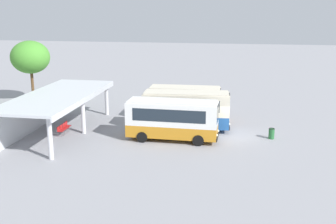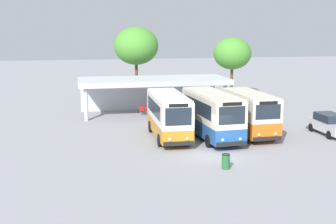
{
  "view_description": "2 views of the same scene",
  "coord_description": "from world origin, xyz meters",
  "px_view_note": "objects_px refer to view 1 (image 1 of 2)",
  "views": [
    {
      "loc": [
        -34.22,
        -0.31,
        10.77
      ],
      "look_at": [
        1.19,
        5.93,
        1.52
      ],
      "focal_mm": 44.14,
      "sensor_mm": 36.0,
      "label": 1
    },
    {
      "loc": [
        -8.83,
        -28.4,
        8.31
      ],
      "look_at": [
        -1.96,
        6.06,
        1.81
      ],
      "focal_mm": 49.9,
      "sensor_mm": 36.0,
      "label": 2
    }
  ],
  "objects_px": {
    "waiting_chair_middle_seat": "(65,127)",
    "waiting_chair_end_by_column": "(60,130)",
    "waiting_chair_second_from_end": "(62,129)",
    "litter_bin_apron": "(272,133)",
    "city_bus_nearest_orange": "(172,119)",
    "waiting_chair_fourth_seat": "(67,125)",
    "city_bus_middle_cream": "(185,102)",
    "city_bus_second_in_row": "(186,109)",
    "parked_car_flank": "(202,99)"
  },
  "relations": [
    {
      "from": "city_bus_nearest_orange",
      "to": "waiting_chair_fourth_seat",
      "type": "xyz_separation_m",
      "value": [
        1.02,
        9.65,
        -1.33
      ]
    },
    {
      "from": "waiting_chair_end_by_column",
      "to": "waiting_chair_fourth_seat",
      "type": "bearing_deg",
      "value": 1.0
    },
    {
      "from": "city_bus_middle_cream",
      "to": "waiting_chair_second_from_end",
      "type": "height_order",
      "value": "city_bus_middle_cream"
    },
    {
      "from": "city_bus_middle_cream",
      "to": "litter_bin_apron",
      "type": "height_order",
      "value": "city_bus_middle_cream"
    },
    {
      "from": "waiting_chair_middle_seat",
      "to": "waiting_chair_end_by_column",
      "type": "bearing_deg",
      "value": 178.78
    },
    {
      "from": "city_bus_second_in_row",
      "to": "parked_car_flank",
      "type": "xyz_separation_m",
      "value": [
        9.37,
        -0.49,
        -1.08
      ]
    },
    {
      "from": "city_bus_nearest_orange",
      "to": "city_bus_second_in_row",
      "type": "bearing_deg",
      "value": -13.0
    },
    {
      "from": "city_bus_middle_cream",
      "to": "litter_bin_apron",
      "type": "xyz_separation_m",
      "value": [
        -4.45,
        -7.93,
        -1.37
      ]
    },
    {
      "from": "city_bus_middle_cream",
      "to": "parked_car_flank",
      "type": "xyz_separation_m",
      "value": [
        6.24,
        -1.04,
        -0.99
      ]
    },
    {
      "from": "waiting_chair_second_from_end",
      "to": "waiting_chair_middle_seat",
      "type": "height_order",
      "value": "same"
    },
    {
      "from": "city_bus_nearest_orange",
      "to": "waiting_chair_second_from_end",
      "type": "height_order",
      "value": "city_bus_nearest_orange"
    },
    {
      "from": "waiting_chair_middle_seat",
      "to": "waiting_chair_fourth_seat",
      "type": "xyz_separation_m",
      "value": [
        0.55,
        0.05,
        0.0
      ]
    },
    {
      "from": "waiting_chair_end_by_column",
      "to": "waiting_chair_second_from_end",
      "type": "relative_size",
      "value": 1.0
    },
    {
      "from": "waiting_chair_second_from_end",
      "to": "litter_bin_apron",
      "type": "distance_m",
      "value": 17.81
    },
    {
      "from": "city_bus_nearest_orange",
      "to": "parked_car_flank",
      "type": "height_order",
      "value": "city_bus_nearest_orange"
    },
    {
      "from": "waiting_chair_second_from_end",
      "to": "litter_bin_apron",
      "type": "height_order",
      "value": "litter_bin_apron"
    },
    {
      "from": "waiting_chair_middle_seat",
      "to": "waiting_chair_fourth_seat",
      "type": "bearing_deg",
      "value": 5.43
    },
    {
      "from": "city_bus_middle_cream",
      "to": "waiting_chair_fourth_seat",
      "type": "distance_m",
      "value": 11.2
    },
    {
      "from": "city_bus_nearest_orange",
      "to": "parked_car_flank",
      "type": "relative_size",
      "value": 1.72
    },
    {
      "from": "city_bus_nearest_orange",
      "to": "litter_bin_apron",
      "type": "distance_m",
      "value": 8.42
    },
    {
      "from": "city_bus_nearest_orange",
      "to": "waiting_chair_middle_seat",
      "type": "relative_size",
      "value": 8.77
    },
    {
      "from": "waiting_chair_fourth_seat",
      "to": "waiting_chair_middle_seat",
      "type": "bearing_deg",
      "value": -174.57
    },
    {
      "from": "city_bus_nearest_orange",
      "to": "waiting_chair_fourth_seat",
      "type": "bearing_deg",
      "value": 83.97
    },
    {
      "from": "parked_car_flank",
      "to": "waiting_chair_second_from_end",
      "type": "xyz_separation_m",
      "value": [
        -12.59,
        10.82,
        -0.31
      ]
    },
    {
      "from": "city_bus_second_in_row",
      "to": "waiting_chair_middle_seat",
      "type": "distance_m",
      "value": 10.74
    },
    {
      "from": "waiting_chair_fourth_seat",
      "to": "city_bus_nearest_orange",
      "type": "bearing_deg",
      "value": -96.03
    },
    {
      "from": "parked_car_flank",
      "to": "waiting_chair_fourth_seat",
      "type": "relative_size",
      "value": 5.09
    },
    {
      "from": "waiting_chair_end_by_column",
      "to": "litter_bin_apron",
      "type": "bearing_deg",
      "value": -82.12
    },
    {
      "from": "city_bus_nearest_orange",
      "to": "waiting_chair_middle_seat",
      "type": "height_order",
      "value": "city_bus_nearest_orange"
    },
    {
      "from": "city_bus_middle_cream",
      "to": "waiting_chair_fourth_seat",
      "type": "bearing_deg",
      "value": 118.09
    },
    {
      "from": "city_bus_middle_cream",
      "to": "litter_bin_apron",
      "type": "distance_m",
      "value": 9.19
    },
    {
      "from": "city_bus_middle_cream",
      "to": "city_bus_second_in_row",
      "type": "bearing_deg",
      "value": -170.04
    },
    {
      "from": "litter_bin_apron",
      "to": "parked_car_flank",
      "type": "bearing_deg",
      "value": 32.82
    },
    {
      "from": "city_bus_second_in_row",
      "to": "parked_car_flank",
      "type": "distance_m",
      "value": 9.44
    },
    {
      "from": "city_bus_second_in_row",
      "to": "waiting_chair_end_by_column",
      "type": "bearing_deg",
      "value": 110.05
    },
    {
      "from": "city_bus_middle_cream",
      "to": "city_bus_nearest_orange",
      "type": "bearing_deg",
      "value": 178.41
    },
    {
      "from": "waiting_chair_end_by_column",
      "to": "waiting_chair_middle_seat",
      "type": "height_order",
      "value": "same"
    },
    {
      "from": "waiting_chair_second_from_end",
      "to": "waiting_chair_middle_seat",
      "type": "xyz_separation_m",
      "value": [
        0.55,
        -0.01,
        0.0
      ]
    },
    {
      "from": "parked_car_flank",
      "to": "waiting_chair_end_by_column",
      "type": "xyz_separation_m",
      "value": [
        -13.14,
        10.83,
        -0.31
      ]
    },
    {
      "from": "city_bus_middle_cream",
      "to": "parked_car_flank",
      "type": "relative_size",
      "value": 1.59
    },
    {
      "from": "city_bus_middle_cream",
      "to": "waiting_chair_end_by_column",
      "type": "distance_m",
      "value": 12.05
    },
    {
      "from": "waiting_chair_end_by_column",
      "to": "litter_bin_apron",
      "type": "xyz_separation_m",
      "value": [
        2.45,
        -17.72,
        -0.07
      ]
    },
    {
      "from": "waiting_chair_end_by_column",
      "to": "city_bus_middle_cream",
      "type": "bearing_deg",
      "value": -54.82
    },
    {
      "from": "waiting_chair_end_by_column",
      "to": "waiting_chair_fourth_seat",
      "type": "height_order",
      "value": "same"
    },
    {
      "from": "city_bus_middle_cream",
      "to": "waiting_chair_middle_seat",
      "type": "height_order",
      "value": "city_bus_middle_cream"
    },
    {
      "from": "city_bus_nearest_orange",
      "to": "parked_car_flank",
      "type": "xyz_separation_m",
      "value": [
        12.5,
        -1.21,
        -1.02
      ]
    },
    {
      "from": "city_bus_nearest_orange",
      "to": "parked_car_flank",
      "type": "bearing_deg",
      "value": -5.54
    },
    {
      "from": "waiting_chair_second_from_end",
      "to": "litter_bin_apron",
      "type": "relative_size",
      "value": 0.96
    },
    {
      "from": "parked_car_flank",
      "to": "litter_bin_apron",
      "type": "relative_size",
      "value": 4.86
    },
    {
      "from": "parked_car_flank",
      "to": "waiting_chair_second_from_end",
      "type": "relative_size",
      "value": 5.09
    }
  ]
}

